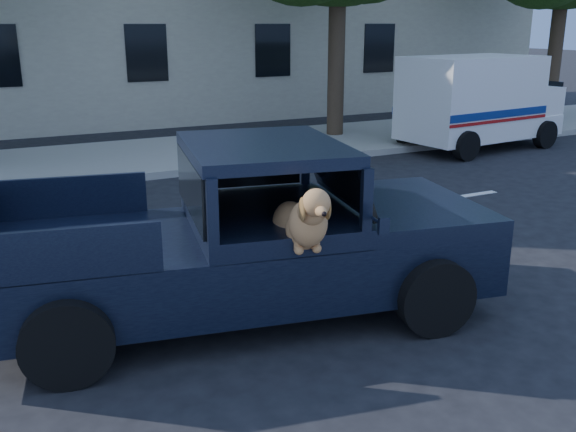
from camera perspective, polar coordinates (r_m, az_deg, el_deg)
name	(u,v)px	position (r m, az deg, el deg)	size (l,w,h in m)	color
ground	(387,312)	(7.17, 8.83, -8.41)	(120.00, 120.00, 0.00)	black
far_sidewalk	(158,156)	(15.23, -11.51, 5.28)	(60.00, 4.00, 0.15)	gray
lane_stripes	(369,210)	(10.86, 7.17, 0.50)	(21.60, 0.14, 0.01)	silver
pickup_truck	(235,259)	(6.82, -4.77, -3.86)	(5.48, 3.11, 1.86)	black
mail_truck	(478,109)	(16.77, 16.50, 9.13)	(4.32, 2.50, 2.26)	silver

